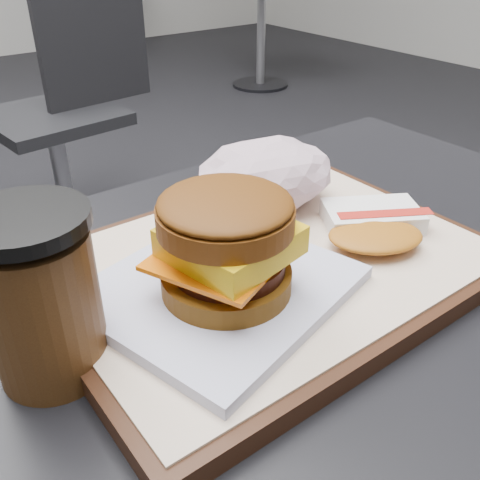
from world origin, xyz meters
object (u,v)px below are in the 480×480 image
(breakfast_sandwich, at_px, (224,255))
(coffee_cup, at_px, (42,300))
(crumpled_wrapper, at_px, (267,175))
(serving_tray, at_px, (269,265))
(hash_brown, at_px, (373,225))
(customer_table, at_px, (308,439))
(neighbor_chair, at_px, (68,99))

(breakfast_sandwich, xyz_separation_m, coffee_cup, (-0.13, 0.03, 0.00))
(crumpled_wrapper, bearing_deg, breakfast_sandwich, -140.61)
(serving_tray, bearing_deg, hash_brown, -16.11)
(coffee_cup, bearing_deg, crumpled_wrapper, 17.15)
(customer_table, bearing_deg, coffee_cup, 166.07)
(serving_tray, distance_m, neighbor_chair, 1.59)
(crumpled_wrapper, bearing_deg, hash_brown, -70.71)
(serving_tray, height_order, breakfast_sandwich, breakfast_sandwich)
(breakfast_sandwich, bearing_deg, crumpled_wrapper, 39.39)
(serving_tray, xyz_separation_m, neighbor_chair, (0.37, 1.52, -0.27))
(breakfast_sandwich, xyz_separation_m, crumpled_wrapper, (0.13, 0.11, -0.01))
(breakfast_sandwich, distance_m, coffee_cup, 0.13)
(breakfast_sandwich, bearing_deg, neighbor_chair, 74.41)
(breakfast_sandwich, relative_size, crumpled_wrapper, 1.56)
(serving_tray, xyz_separation_m, coffee_cup, (-0.19, 0.00, 0.05))
(serving_tray, height_order, neighbor_chair, neighbor_chair)
(serving_tray, relative_size, neighbor_chair, 0.43)
(serving_tray, relative_size, coffee_cup, 3.05)
(breakfast_sandwich, distance_m, neighbor_chair, 1.64)
(customer_table, distance_m, serving_tray, 0.20)
(customer_table, height_order, serving_tray, serving_tray)
(hash_brown, bearing_deg, serving_tray, 163.89)
(coffee_cup, height_order, neighbor_chair, coffee_cup)
(serving_tray, distance_m, breakfast_sandwich, 0.09)
(hash_brown, xyz_separation_m, crumpled_wrapper, (-0.04, 0.11, 0.02))
(serving_tray, distance_m, hash_brown, 0.11)
(hash_brown, height_order, crumpled_wrapper, crumpled_wrapper)
(crumpled_wrapper, bearing_deg, coffee_cup, -162.85)
(coffee_cup, bearing_deg, serving_tray, -0.34)
(hash_brown, bearing_deg, customer_table, -165.27)
(crumpled_wrapper, xyz_separation_m, neighbor_chair, (0.30, 1.44, -0.31))
(hash_brown, distance_m, neighbor_chair, 1.60)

